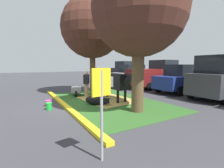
% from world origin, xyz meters
% --- Properties ---
extents(ground_plane, '(80.00, 80.00, 0.00)m').
position_xyz_m(ground_plane, '(0.00, 0.00, 0.00)').
color(ground_plane, '#38383D').
extents(grass_island, '(7.67, 4.55, 0.02)m').
position_xyz_m(grass_island, '(0.16, 1.71, 0.01)').
color(grass_island, '#2D5B23').
rests_on(grass_island, ground).
extents(curb_yellow, '(8.87, 0.24, 0.12)m').
position_xyz_m(curb_yellow, '(0.16, -0.72, 0.06)').
color(curb_yellow, yellow).
rests_on(curb_yellow, ground).
extents(hay_bedding, '(3.43, 2.72, 0.04)m').
position_xyz_m(hay_bedding, '(-0.10, 1.77, 0.03)').
color(hay_bedding, tan).
rests_on(hay_bedding, ground).
extents(shade_tree_left, '(4.05, 4.05, 6.47)m').
position_xyz_m(shade_tree_left, '(-2.27, 1.82, 4.43)').
color(shade_tree_left, '#4C3823').
rests_on(shade_tree_left, ground).
extents(shade_tree_right, '(3.84, 3.84, 6.13)m').
position_xyz_m(shade_tree_right, '(2.59, 1.75, 4.18)').
color(shade_tree_right, brown).
rests_on(shade_tree_right, ground).
extents(cow_holstein, '(3.14, 0.90, 1.56)m').
position_xyz_m(cow_holstein, '(0.18, 1.98, 1.10)').
color(cow_holstein, black).
rests_on(cow_holstein, ground).
extents(calf_lying, '(1.19, 1.11, 0.48)m').
position_xyz_m(calf_lying, '(0.64, 0.72, 0.24)').
color(calf_lying, black).
rests_on(calf_lying, ground).
extents(person_handler, '(0.34, 0.48, 1.62)m').
position_xyz_m(person_handler, '(-1.50, 1.05, 0.87)').
color(person_handler, '#9E7F5B').
rests_on(person_handler, ground).
extents(wheelbarrow, '(1.59, 0.99, 0.63)m').
position_xyz_m(wheelbarrow, '(-2.29, 0.66, 0.39)').
color(wheelbarrow, gray).
rests_on(wheelbarrow, ground).
extents(parking_sign, '(0.10, 0.44, 1.93)m').
position_xyz_m(parking_sign, '(4.98, -1.15, 1.37)').
color(parking_sign, '#99999E').
rests_on(parking_sign, ground).
extents(bucket_pink, '(0.32, 0.32, 0.27)m').
position_xyz_m(bucket_pink, '(-0.38, -1.37, 0.14)').
color(bucket_pink, '#EA3893').
rests_on(bucket_pink, ground).
extents(bucket_green, '(0.28, 0.28, 0.32)m').
position_xyz_m(bucket_green, '(0.36, -1.46, 0.17)').
color(bucket_green, green).
rests_on(bucket_green, ground).
extents(pickup_truck_black, '(2.36, 5.47, 2.42)m').
position_xyz_m(pickup_truck_black, '(-8.03, 7.73, 1.11)').
color(pickup_truck_black, black).
rests_on(pickup_truck_black, ground).
extents(hatchback_white, '(2.14, 4.46, 2.02)m').
position_xyz_m(hatchback_white, '(-5.42, 7.55, 0.98)').
color(hatchback_white, silver).
rests_on(hatchback_white, ground).
extents(pickup_truck_maroon, '(2.36, 5.47, 2.42)m').
position_xyz_m(pickup_truck_maroon, '(-2.38, 7.93, 1.11)').
color(pickup_truck_maroon, maroon).
rests_on(pickup_truck_maroon, ground).
extents(sedan_blue, '(2.14, 4.46, 2.02)m').
position_xyz_m(sedan_blue, '(0.30, 7.76, 0.98)').
color(sedan_blue, navy).
rests_on(sedan_blue, ground).
extents(suv_dark_grey, '(2.24, 4.66, 2.52)m').
position_xyz_m(suv_dark_grey, '(2.94, 7.83, 1.27)').
color(suv_dark_grey, '#3D3D42').
rests_on(suv_dark_grey, ground).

